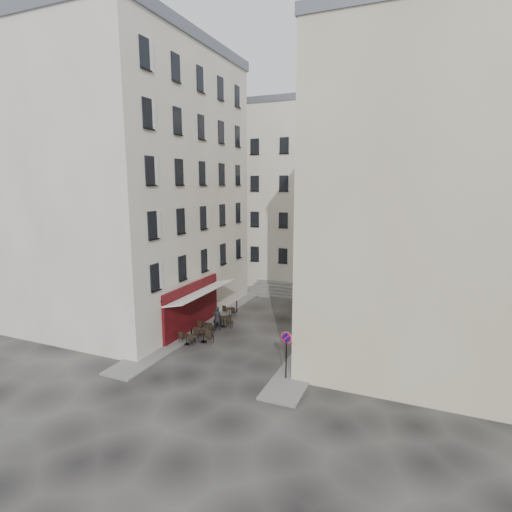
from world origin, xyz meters
The scene contains 18 objects.
ground centered at (0.00, 0.00, 0.00)m, with size 90.00×90.00×0.00m, color black.
sidewalk_left centered at (-4.50, 4.00, 0.06)m, with size 2.00×22.00×0.12m, color slate.
sidewalk_right centered at (4.50, 3.00, 0.06)m, with size 2.00×18.00×0.12m, color slate.
building_left centered at (-10.50, 3.00, 10.31)m, with size 12.20×16.20×20.60m.
building_right centered at (10.50, 3.50, 9.31)m, with size 12.20×14.20×18.60m.
building_back centered at (-1.00, 19.00, 9.31)m, with size 18.20×10.20×18.60m.
cafe_storefront centered at (-4.32, 1.00, 1.88)m, with size 1.74×7.30×3.50m.
stone_steps centered at (0.00, 12.57, 0.40)m, with size 9.00×3.15×0.80m.
bollard_near centered at (-3.25, -1.00, 0.53)m, with size 0.12×0.12×0.98m.
bollard_mid centered at (-3.25, 2.50, 0.53)m, with size 0.12×0.12×0.98m.
bollard_far centered at (-3.25, 6.00, 0.53)m, with size 0.12×0.12×0.98m.
no_parking_sign centered at (4.19, -3.48, 1.93)m, with size 0.62×0.14×2.72m.
bistro_table_a centered at (-3.34, -1.43, 0.42)m, with size 1.16×0.55×0.82m.
bistro_table_b centered at (-2.52, -0.67, 0.51)m, with size 1.42×0.66×1.00m.
bistro_table_c centered at (-3.20, 0.83, 0.45)m, with size 1.25×0.59×0.88m.
bistro_table_d centered at (-2.61, 2.46, 0.50)m, with size 1.38×0.65×0.97m.
bistro_table_e centered at (-3.33, 4.82, 0.42)m, with size 1.17×0.55×0.82m.
pedestrian centered at (-2.79, 1.75, 0.89)m, with size 0.65×0.42×1.77m, color black.
Camera 1 is at (10.44, -22.58, 10.42)m, focal length 28.00 mm.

